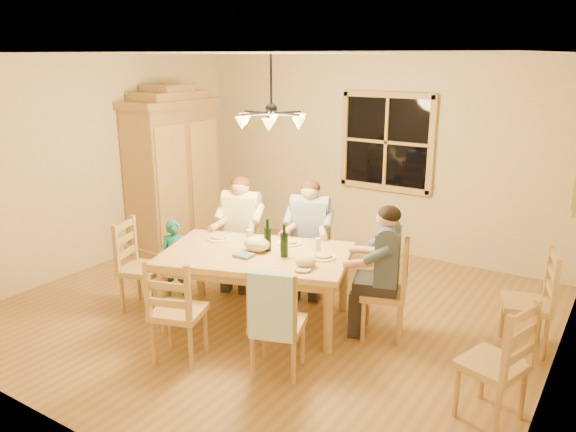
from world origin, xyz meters
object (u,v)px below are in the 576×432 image
Objects in this scene: chair_near_left at (180,327)px; chair_spare_front at (491,382)px; chair_far_right at (309,267)px; wine_bottle_a at (268,235)px; child at (175,258)px; adult_slate_man at (386,255)px; dining_table at (257,261)px; wine_bottle_b at (284,241)px; chair_end_right at (383,307)px; adult_plaid_man at (310,223)px; chair_spare_back at (524,319)px; chair_end_left at (144,282)px; chair_near_right at (278,339)px; armoire at (173,174)px; chair_far_left at (242,261)px; chandelier at (271,119)px; adult_woman at (241,218)px.

chair_spare_front is (2.61, 0.60, 0.00)m from chair_near_left.
chair_near_left is at bearing 64.80° from chair_far_right.
child is at bearing -177.05° from wine_bottle_a.
adult_slate_man is at bearing -34.82° from child.
adult_slate_man reaches higher than chair_spare_front.
chair_near_left is at bearing -99.50° from dining_table.
adult_slate_man is at bearing 21.40° from wine_bottle_b.
chair_end_right is at bearing -34.82° from child.
chair_spare_back is at bearing 160.13° from adult_plaid_man.
chair_end_left is 0.47m from child.
adult_plaid_man reaches higher than chair_near_left.
chair_near_left is 1.13× the size of adult_plaid_man.
chair_end_left is (-1.95, 0.28, 0.00)m from chair_near_right.
armoire is at bearing 57.17° from adult_slate_man.
chair_near_right and chair_spare_front have the same top height.
child is (-0.46, -0.65, 0.14)m from chair_far_left.
chandelier is 1.22m from wine_bottle_b.
adult_slate_man is at bearing 136.64° from chair_far_right.
dining_table is (2.43, -1.35, -0.40)m from armoire.
chair_near_right is 2.06m from adult_woman.
chair_end_right is 1.45m from chair_spare_front.
chair_end_left is at bearing 153.43° from chair_near_right.
armoire is 2.63× the size of adult_slate_man.
chandelier reaches higher than chair_far_right.
chair_end_right is at bearing 90.00° from chair_end_left.
adult_slate_man is (1.95, -0.28, 0.54)m from chair_far_left.
chair_far_right is 1.12m from wine_bottle_b.
chandelier is 0.78× the size of chair_end_right.
chandelier is 2.83m from armoire.
wine_bottle_a is 2.58m from chair_spare_back.
chair_far_right is 1.00× the size of chair_near_right.
chair_spare_back is (3.17, 0.20, 0.00)m from chair_far_left.
chair_far_right is at bearing 71.48° from chair_spare_back.
armoire is 2.32× the size of chair_far_left.
wine_bottle_b is at bearing -25.48° from armoire.
chandelier is at bearing 141.64° from wine_bottle_b.
chair_far_right is 1.28m from chair_end_right.
chair_far_right is (2.49, -0.40, -0.75)m from armoire.
chair_end_right is at bearing 5.40° from chandelier.
chair_end_right is (0.51, 1.10, 0.00)m from chair_near_right.
wine_bottle_a is (0.79, -0.58, 0.62)m from chair_far_left.
chair_spare_front is at bearing -11.45° from wine_bottle_a.
dining_table is at bearing -171.25° from wine_bottle_b.
chandelier is 0.33× the size of armoire.
adult_slate_man is (0.51, 1.10, 0.54)m from chair_near_right.
chandelier is 0.88× the size of adult_woman.
chair_end_left is at bearing 46.74° from adult_woman.
adult_woman and adult_plaid_man have the same top height.
chair_spare_front is (3.17, -1.07, -0.54)m from adult_woman.
adult_slate_man is 2.65× the size of wine_bottle_b.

